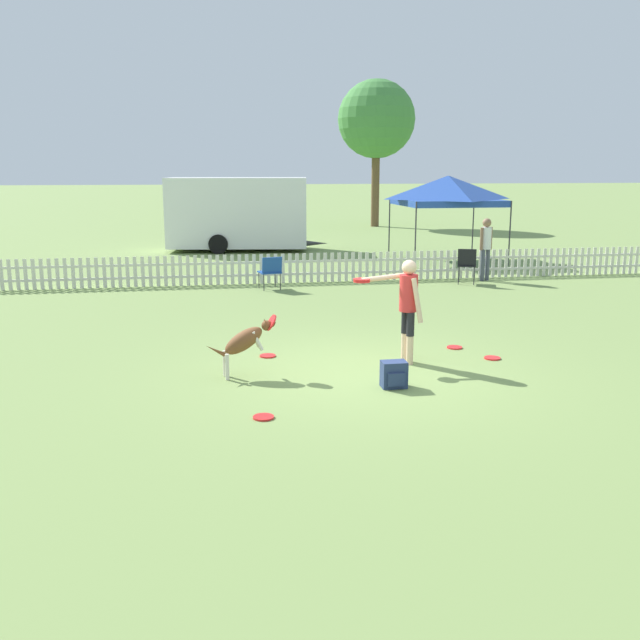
% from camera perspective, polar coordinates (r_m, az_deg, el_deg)
% --- Properties ---
extents(ground_plane, '(240.00, 240.00, 0.00)m').
position_cam_1_polar(ground_plane, '(10.62, 3.46, -4.16)').
color(ground_plane, olive).
extents(handler_person, '(1.01, 0.56, 1.61)m').
position_cam_1_polar(handler_person, '(10.95, 6.89, 1.66)').
color(handler_person, beige).
rests_on(handler_person, ground_plane).
extents(leaping_dog, '(1.06, 0.37, 0.89)m').
position_cam_1_polar(leaping_dog, '(10.30, -6.01, -1.64)').
color(leaping_dog, brown).
rests_on(leaping_dog, ground_plane).
extents(frisbee_near_handler, '(0.26, 0.26, 0.02)m').
position_cam_1_polar(frisbee_near_handler, '(11.64, 13.62, -2.98)').
color(frisbee_near_handler, red).
rests_on(frisbee_near_handler, ground_plane).
extents(frisbee_near_dog, '(0.26, 0.26, 0.02)m').
position_cam_1_polar(frisbee_near_dog, '(11.48, -4.21, -2.87)').
color(frisbee_near_dog, red).
rests_on(frisbee_near_dog, ground_plane).
extents(frisbee_midfield, '(0.26, 0.26, 0.02)m').
position_cam_1_polar(frisbee_midfield, '(8.73, -4.54, -7.76)').
color(frisbee_midfield, red).
rests_on(frisbee_midfield, ground_plane).
extents(frisbee_far_scatter, '(0.26, 0.26, 0.02)m').
position_cam_1_polar(frisbee_far_scatter, '(12.19, 10.71, -2.17)').
color(frisbee_far_scatter, red).
rests_on(frisbee_far_scatter, ground_plane).
extents(backpack_on_grass, '(0.34, 0.28, 0.37)m').
position_cam_1_polar(backpack_on_grass, '(9.88, 5.94, -4.36)').
color(backpack_on_grass, navy).
rests_on(backpack_on_grass, ground_plane).
extents(picket_fence, '(21.63, 0.04, 0.77)m').
position_cam_1_polar(picket_fence, '(18.72, -2.41, 4.17)').
color(picket_fence, silver).
rests_on(picket_fence, ground_plane).
extents(folding_chair_blue_left, '(0.62, 0.63, 0.93)m').
position_cam_1_polar(folding_chair_blue_left, '(18.86, 11.67, 4.52)').
color(folding_chair_blue_left, '#333338').
rests_on(folding_chair_blue_left, ground_plane).
extents(folding_chair_center, '(0.60, 0.61, 0.83)m').
position_cam_1_polar(folding_chair_center, '(17.68, -3.98, 4.02)').
color(folding_chair_center, '#333338').
rests_on(folding_chair_center, ground_plane).
extents(canopy_tent_main, '(3.04, 3.04, 2.72)m').
position_cam_1_polar(canopy_tent_main, '(23.47, 10.19, 10.16)').
color(canopy_tent_main, '#333338').
rests_on(canopy_tent_main, ground_plane).
extents(spectator_standing, '(0.39, 0.27, 1.66)m').
position_cam_1_polar(spectator_standing, '(19.51, 13.14, 6.02)').
color(spectator_standing, '#474C5B').
rests_on(spectator_standing, ground_plane).
extents(equipment_trailer, '(5.85, 2.75, 2.62)m').
position_cam_1_polar(equipment_trailer, '(26.20, -6.59, 8.54)').
color(equipment_trailer, white).
rests_on(equipment_trailer, ground_plane).
extents(tree_left_grove, '(3.87, 3.87, 7.28)m').
position_cam_1_polar(tree_left_grove, '(37.05, 4.54, 15.68)').
color(tree_left_grove, brown).
rests_on(tree_left_grove, ground_plane).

